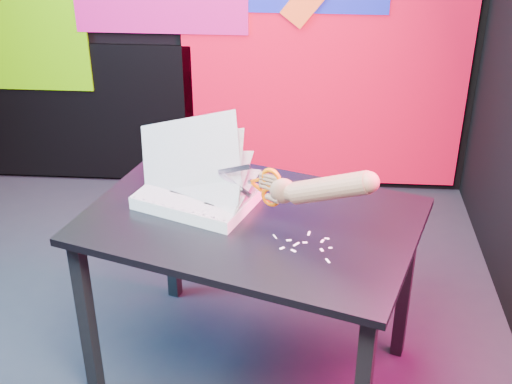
{
  "coord_description": "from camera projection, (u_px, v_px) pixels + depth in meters",
  "views": [
    {
      "loc": [
        0.53,
        -2.34,
        2.12
      ],
      "look_at": [
        0.38,
        -0.14,
        0.87
      ],
      "focal_mm": 50.0,
      "sensor_mm": 36.0,
      "label": 1
    }
  ],
  "objects": [
    {
      "name": "hand_forearm",
      "position": [
        322.0,
        188.0,
        2.39
      ],
      "size": [
        0.39,
        0.23,
        0.21
      ],
      "rotation": [
        0.0,
        0.0,
        -0.47
      ],
      "color": "brown",
      "rests_on": "work_table"
    },
    {
      "name": "scissors",
      "position": [
        266.0,
        186.0,
        2.51
      ],
      "size": [
        0.24,
        0.13,
        0.15
      ],
      "rotation": [
        0.0,
        0.0,
        -0.47
      ],
      "color": "#AFB2C5",
      "rests_on": "printout_stack"
    },
    {
      "name": "paper_clippings",
      "position": [
        306.0,
        244.0,
        2.46
      ],
      "size": [
        0.21,
        0.19,
        0.0
      ],
      "color": "white",
      "rests_on": "work_table"
    },
    {
      "name": "printout_stack",
      "position": [
        197.0,
        194.0,
        2.69
      ],
      "size": [
        0.5,
        0.44,
        0.38
      ],
      "rotation": [
        0.0,
        0.0,
        -0.38
      ],
      "color": "white",
      "rests_on": "work_table"
    },
    {
      "name": "work_table",
      "position": [
        251.0,
        238.0,
        2.66
      ],
      "size": [
        1.39,
        1.13,
        0.75
      ],
      "rotation": [
        0.0,
        0.0,
        -0.32
      ],
      "color": "#242424",
      "rests_on": "ground"
    },
    {
      "name": "room",
      "position": [
        150.0,
        47.0,
        2.44
      ],
      "size": [
        3.01,
        3.01,
        2.71
      ],
      "color": "black",
      "rests_on": "ground"
    },
    {
      "name": "backdrop",
      "position": [
        219.0,
        32.0,
        3.9
      ],
      "size": [
        2.88,
        0.05,
        2.08
      ],
      "color": "red",
      "rests_on": "ground"
    }
  ]
}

